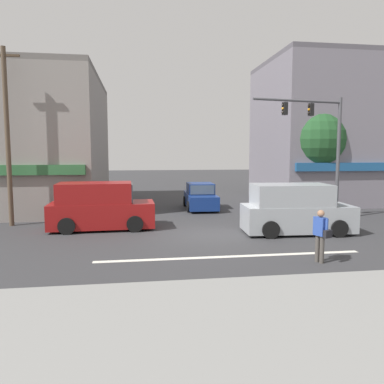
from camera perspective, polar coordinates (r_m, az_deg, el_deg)
name	(u,v)px	position (r m, az deg, el deg)	size (l,w,h in m)	color
ground_plane	(211,234)	(15.99, 2.90, -6.42)	(120.00, 120.00, 0.00)	#333335
lane_marking_stripe	(231,256)	(12.68, 6.03, -9.74)	(9.00, 0.24, 0.01)	silver
sidewalk_curb	(294,321)	(8.19, 15.22, -18.39)	(40.00, 5.00, 0.16)	gray
building_left_block	(11,142)	(26.34, -25.90, 6.82)	(11.15, 11.82, 8.20)	gray
building_right_corner	(357,133)	(29.64, 23.90, 8.29)	(13.53, 8.31, 9.79)	slate
street_tree	(313,140)	(25.03, 17.92, 7.54)	(4.12, 4.12, 6.31)	#4C3823
utility_pole_near_left	(7,135)	(19.46, -26.32, 7.82)	(1.40, 0.22, 8.23)	brown
utility_pole_far_right	(310,137)	(27.19, 17.49, 8.07)	(1.40, 0.22, 8.81)	brown
traffic_light_mast	(322,138)	(19.98, 19.24, 7.78)	(4.85, 0.82, 6.20)	#47474C
sedan_parked_curbside	(200,197)	(23.04, 1.28, -0.81)	(2.00, 4.16, 1.58)	navy
van_crossing_leftbound	(100,207)	(17.33, -13.83, -2.25)	(4.65, 2.13, 2.11)	maroon
van_crossing_rightbound	(295,210)	(16.57, 15.45, -2.66)	(4.71, 2.26, 2.11)	#999EA3
pedestrian_foreground_with_bag	(321,233)	(12.38, 19.03, -5.91)	(0.40, 0.69, 1.67)	#4C4742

